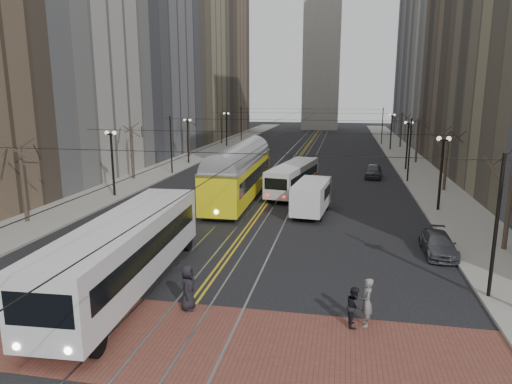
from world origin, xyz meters
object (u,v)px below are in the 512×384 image
at_px(transit_bus, 127,254).
at_px(rear_bus, 293,179).
at_px(sedan_grey, 373,171).
at_px(streetcar, 240,178).
at_px(pedestrian_b, 367,302).
at_px(pedestrian_a, 188,287).
at_px(sedan_parked, 438,244).
at_px(cargo_van, 311,198).
at_px(pedestrian_c, 354,307).

height_order(transit_bus, rear_bus, transit_bus).
xyz_separation_m(transit_bus, sedan_grey, (13.06, 32.17, -0.96)).
height_order(streetcar, pedestrian_b, streetcar).
bearing_deg(streetcar, pedestrian_a, -84.12).
height_order(sedan_parked, pedestrian_a, pedestrian_a).
bearing_deg(cargo_van, pedestrian_a, -97.75).
bearing_deg(pedestrian_b, sedan_grey, 174.71).
distance_m(transit_bus, sedan_parked, 17.19).
bearing_deg(pedestrian_a, cargo_van, -19.70).
relative_size(rear_bus, pedestrian_b, 5.29).
xyz_separation_m(rear_bus, pedestrian_c, (5.11, -24.18, -0.53)).
xyz_separation_m(rear_bus, pedestrian_b, (5.58, -24.05, -0.36)).
height_order(pedestrian_a, pedestrian_b, pedestrian_a).
bearing_deg(streetcar, sedan_parked, -39.65).
bearing_deg(streetcar, rear_bus, 36.97).
xyz_separation_m(transit_bus, cargo_van, (7.50, 15.19, -0.43)).
relative_size(rear_bus, cargo_van, 1.81).
xyz_separation_m(streetcar, pedestrian_b, (9.88, -20.70, -0.88)).
bearing_deg(pedestrian_b, cargo_van, -170.13).
bearing_deg(pedestrian_a, pedestrian_c, -97.23).
bearing_deg(rear_bus, transit_bus, -93.52).
bearing_deg(pedestrian_c, sedan_grey, -8.55).
bearing_deg(pedestrian_c, cargo_van, 5.75).
distance_m(sedan_parked, pedestrian_a, 15.01).
bearing_deg(sedan_parked, pedestrian_b, -115.89).
bearing_deg(cargo_van, pedestrian_c, -74.40).
xyz_separation_m(transit_bus, rear_bus, (5.30, 22.55, -0.35)).
height_order(cargo_van, sedan_parked, cargo_van).
relative_size(sedan_parked, pedestrian_c, 2.58).
xyz_separation_m(transit_bus, pedestrian_a, (3.48, -1.50, -0.71)).
distance_m(transit_bus, sedan_grey, 34.74).
distance_m(cargo_van, pedestrian_c, 17.07).
relative_size(transit_bus, pedestrian_b, 6.93).
xyz_separation_m(cargo_van, pedestrian_a, (-4.02, -16.69, -0.27)).
height_order(rear_bus, sedan_parked, rear_bus).
height_order(transit_bus, pedestrian_b, transit_bus).
distance_m(rear_bus, sedan_grey, 12.37).
relative_size(streetcar, pedestrian_a, 8.10).
xyz_separation_m(pedestrian_a, pedestrian_c, (6.92, -0.13, -0.17)).
bearing_deg(transit_bus, pedestrian_b, -10.78).
distance_m(transit_bus, pedestrian_b, 11.01).
xyz_separation_m(rear_bus, sedan_grey, (7.76, 9.62, -0.61)).
bearing_deg(pedestrian_b, pedestrian_a, -91.59).
height_order(pedestrian_b, pedestrian_c, pedestrian_b).
bearing_deg(sedan_parked, pedestrian_c, -117.92).
xyz_separation_m(streetcar, rear_bus, (4.30, 3.35, -0.52)).
bearing_deg(streetcar, pedestrian_c, -66.66).
xyz_separation_m(streetcar, cargo_van, (6.50, -4.02, -0.61)).
bearing_deg(cargo_van, rear_bus, 112.41).
bearing_deg(pedestrian_b, streetcar, -156.07).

